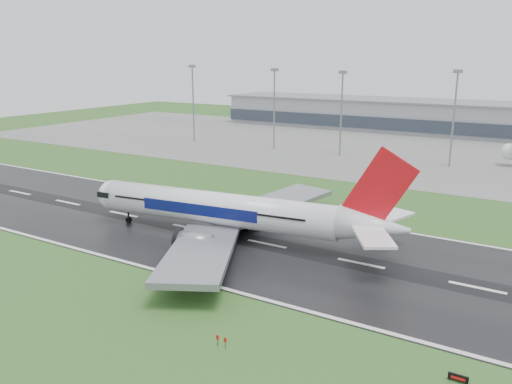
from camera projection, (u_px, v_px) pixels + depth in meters
The scene contains 10 objects.
ground at pixel (267, 244), 105.12m from camera, with size 520.00×520.00×0.00m, color #29541F.
runway at pixel (267, 244), 105.11m from camera, with size 400.00×45.00×0.10m, color black.
apron at pixel (421, 152), 208.72m from camera, with size 400.00×130.00×0.08m, color slate.
terminal at pixel (453, 119), 256.57m from camera, with size 240.00×36.00×15.00m, color gray.
main_airliner at pixel (237, 191), 105.48m from camera, with size 69.58×66.27×20.54m, color white, non-canonical shape.
runway_sign at pixel (458, 378), 60.27m from camera, with size 2.30×0.26×1.04m, color black, non-canonical shape.
floodmast_0 at pixel (193, 105), 231.75m from camera, with size 0.64×0.64×32.53m, color gray.
floodmast_1 at pixel (274, 111), 211.12m from camera, with size 0.64×0.64×31.46m, color gray.
floodmast_2 at pixel (341, 115), 196.61m from camera, with size 0.64×0.64×30.92m, color gray.
floodmast_3 at pixel (453, 121), 176.15m from camera, with size 0.64×0.64×31.77m, color gray.
Camera 1 is at (49.27, -85.97, 36.74)m, focal length 36.32 mm.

